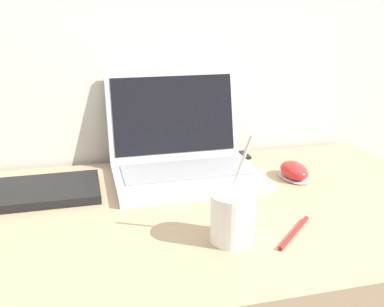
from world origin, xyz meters
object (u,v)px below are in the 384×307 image
laptop (182,154)px  drink_cup (232,216)px  computer_mouse (294,171)px  external_keyboard (17,193)px  pen (294,232)px  usb_stick (244,155)px

laptop → drink_cup: 0.37m
laptop → computer_mouse: bearing=-21.6°
laptop → external_keyboard: laptop is taller
laptop → external_keyboard: size_ratio=0.97×
laptop → pen: bearing=-70.2°
drink_cup → pen: (0.13, -0.01, -0.05)m
external_keyboard → pen: (0.54, -0.32, -0.01)m
laptop → computer_mouse: size_ratio=3.51×
drink_cup → external_keyboard: size_ratio=0.56×
drink_cup → usb_stick: size_ratio=3.52×
laptop → drink_cup: bearing=-88.3°
drink_cup → computer_mouse: bearing=45.6°
usb_stick → pen: (-0.07, -0.46, 0.00)m
external_keyboard → pen: size_ratio=3.34×
computer_mouse → pen: size_ratio=0.92×
laptop → usb_stick: 0.23m
pen → computer_mouse: bearing=63.9°
drink_cup → external_keyboard: 0.52m
laptop → usb_stick: laptop is taller
usb_stick → pen: size_ratio=0.53×
computer_mouse → laptop: bearing=158.4°
computer_mouse → external_keyboard: bearing=176.1°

